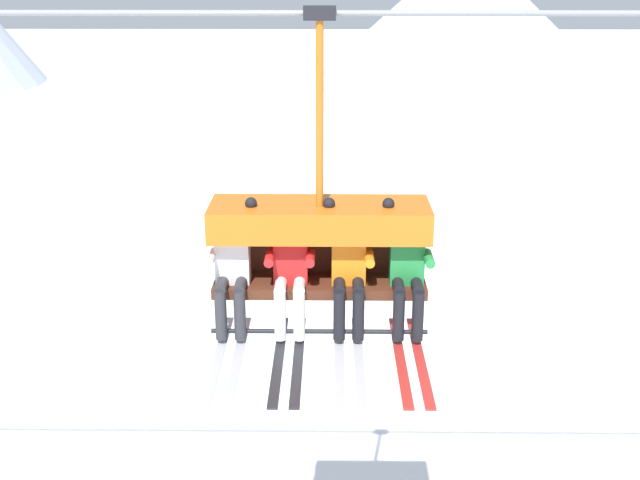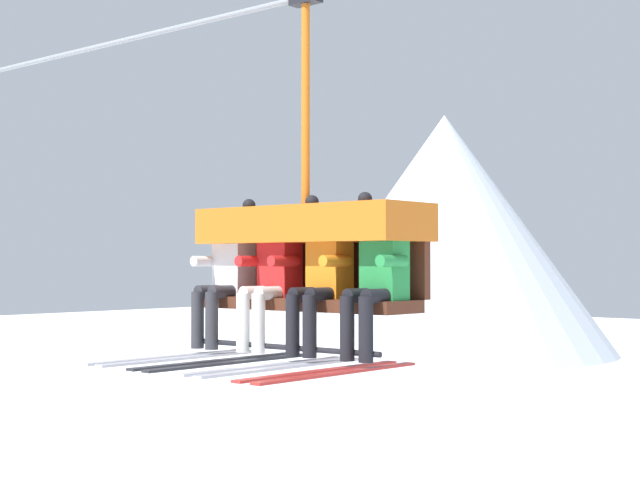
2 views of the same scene
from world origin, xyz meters
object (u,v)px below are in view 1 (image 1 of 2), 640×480
object	(u,v)px
skier_green	(407,269)
chairlift_chair	(320,232)
skier_red	(290,270)
skier_orange	(348,268)
skier_white	(232,268)

from	to	relation	value
skier_green	chairlift_chair	bearing A→B (deg)	165.36
skier_red	skier_orange	distance (m)	0.55
skier_white	skier_orange	world-z (taller)	same
chairlift_chair	skier_red	world-z (taller)	chairlift_chair
skier_white	chairlift_chair	bearing A→B (deg)	14.64
skier_red	skier_green	bearing A→B (deg)	0.36
skier_white	skier_green	size ratio (longest dim) A/B	1.00
skier_orange	chairlift_chair	bearing A→B (deg)	141.68
skier_orange	skier_red	bearing A→B (deg)	-179.28
skier_red	skier_green	distance (m)	1.09
skier_white	skier_green	bearing A→B (deg)	0.00
chairlift_chair	skier_white	world-z (taller)	chairlift_chair
skier_red	skier_green	xyz separation A→B (m)	(1.09, 0.01, 0.02)
skier_green	skier_white	bearing A→B (deg)	180.00
skier_red	skier_orange	size ratio (longest dim) A/B	1.00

